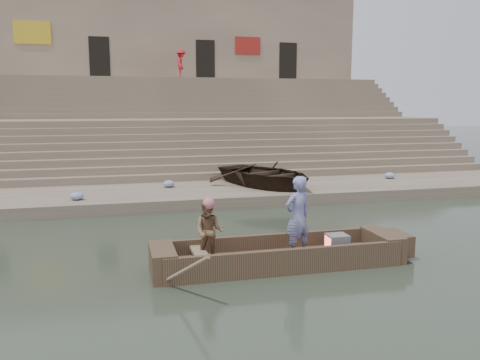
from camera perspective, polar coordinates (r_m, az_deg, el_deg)
name	(u,v)px	position (r m, az deg, el deg)	size (l,w,h in m)	color
ground	(176,276)	(10.45, -7.57, -11.04)	(120.00, 120.00, 0.00)	#273125
lower_landing	(150,197)	(18.11, -10.54, -1.93)	(32.00, 4.00, 0.40)	gray
mid_landing	(139,147)	(25.38, -11.73, 3.82)	(32.00, 3.00, 2.80)	gray
upper_landing	(134,119)	(32.30, -12.36, 6.97)	(32.00, 3.00, 5.20)	gray
ghat_steps	(138,137)	(27.04, -11.91, 4.96)	(32.00, 11.00, 5.20)	gray
building_wall	(130,75)	(36.34, -12.73, 11.89)	(32.00, 5.07, 11.20)	tan
main_rowboat	(279,261)	(10.95, 4.55, -9.44)	(5.00, 1.30, 0.22)	brown
rowboat_trim	(288,252)	(10.95, 5.63, -8.37)	(6.04, 2.63, 1.99)	brown
standing_man	(297,217)	(10.70, 6.75, -4.29)	(0.66, 0.43, 1.80)	navy
rowing_man	(209,231)	(10.38, -3.65, -6.02)	(0.64, 0.50, 1.32)	#267445
television	(337,243)	(11.36, 11.26, -7.27)	(0.46, 0.42, 0.40)	slate
beached_rowboat	(266,174)	(18.83, 3.01, 0.68)	(3.25, 4.54, 0.94)	#2D2116
pedestrian	(181,64)	(31.87, -6.92, 13.37)	(1.15, 0.66, 1.78)	red
cloth_bundles	(95,190)	(18.11, -16.69, -1.10)	(20.01, 3.10, 0.26)	#3F5999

